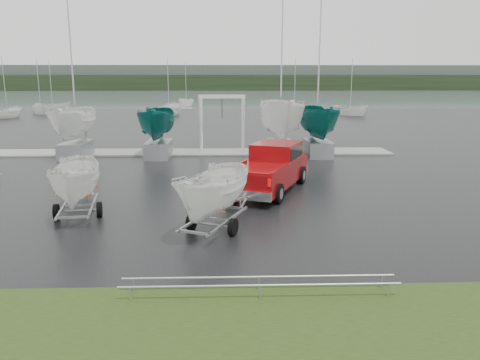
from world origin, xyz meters
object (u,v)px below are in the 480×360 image
(pickup_truck, at_px, (272,166))
(trailer_hitched, at_px, (213,153))
(boat_hoist, at_px, (222,116))
(trailer_parked, at_px, (74,146))

(pickup_truck, height_order, trailer_hitched, trailer_hitched)
(trailer_hitched, bearing_deg, boat_hoist, 112.20)
(pickup_truck, relative_size, trailer_hitched, 1.34)
(trailer_parked, bearing_deg, pickup_truck, 18.94)
(trailer_parked, bearing_deg, boat_hoist, 60.77)
(trailer_hitched, bearing_deg, pickup_truck, 90.00)
(trailer_parked, xyz_separation_m, boat_hoist, (5.56, 15.58, -0.12))
(pickup_truck, height_order, boat_hoist, boat_hoist)
(trailer_parked, distance_m, boat_hoist, 16.55)
(pickup_truck, xyz_separation_m, boat_hoist, (-2.44, 11.24, 1.53))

